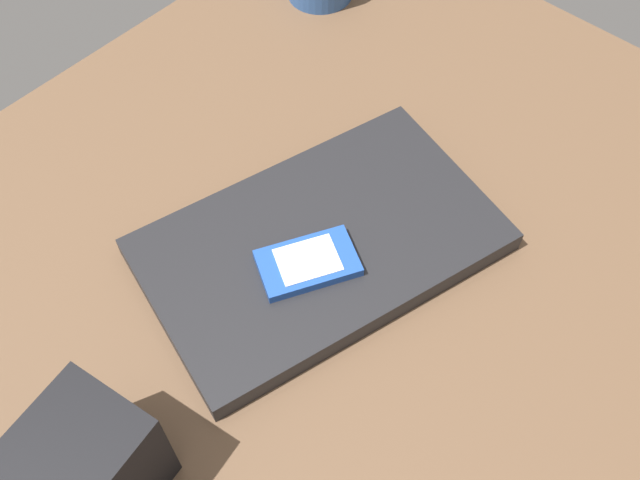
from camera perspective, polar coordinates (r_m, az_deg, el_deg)
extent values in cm
cube|color=brown|center=(75.63, -5.76, -4.50)|extent=(120.00, 80.00, 3.00)
cube|color=black|center=(75.46, 0.00, -0.33)|extent=(40.51, 30.78, 2.48)
cube|color=#1E479E|center=(72.07, -0.97, -1.82)|extent=(11.31, 9.77, 1.08)
cube|color=white|center=(71.56, -0.97, -1.56)|extent=(7.46, 6.87, 0.14)
cube|color=black|center=(63.45, -18.30, -17.21)|extent=(12.98, 10.72, 11.30)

